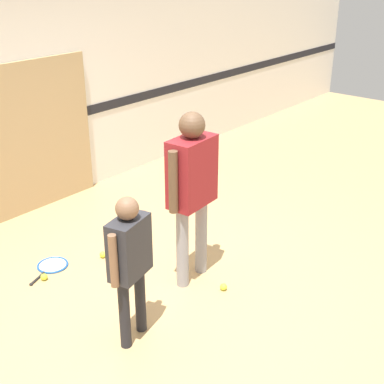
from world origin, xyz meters
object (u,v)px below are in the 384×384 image
tennis_ball_near_instructor (224,287)px  tennis_ball_by_spare_racket (44,277)px  racket_spare_on_floor (52,266)px  person_instructor (192,180)px  tennis_ball_stray_left (124,227)px  person_student_left (130,255)px  tennis_ball_stray_right (103,255)px

tennis_ball_near_instructor → tennis_ball_by_spare_racket: 1.72m
racket_spare_on_floor → tennis_ball_by_spare_racket: 0.24m
tennis_ball_by_spare_racket → person_instructor: bearing=-48.0°
tennis_ball_stray_left → person_instructor: bearing=-102.0°
tennis_ball_by_spare_racket → person_student_left: bearing=-91.3°
racket_spare_on_floor → tennis_ball_near_instructor: bearing=96.4°
racket_spare_on_floor → person_instructor: bearing=102.1°
person_student_left → tennis_ball_stray_right: person_student_left is taller
tennis_ball_near_instructor → tennis_ball_stray_right: 1.34m
tennis_ball_stray_left → tennis_ball_stray_right: size_ratio=1.00×
tennis_ball_stray_left → tennis_ball_stray_right: same height
person_student_left → person_instructor: bearing=-1.2°
tennis_ball_stray_left → tennis_ball_by_spare_racket: bearing=-172.1°
person_instructor → tennis_ball_near_instructor: bearing=-90.3°
racket_spare_on_floor → tennis_ball_by_spare_racket: (-0.19, -0.14, 0.02)m
person_student_left → tennis_ball_stray_right: size_ratio=19.00×
tennis_ball_by_spare_racket → tennis_ball_stray_right: same height
person_instructor → tennis_ball_stray_right: person_instructor is taller
person_student_left → tennis_ball_stray_left: 2.03m
tennis_ball_near_instructor → tennis_ball_stray_left: 1.60m
tennis_ball_stray_left → tennis_ball_stray_right: (-0.57, -0.28, 0.00)m
person_student_left → tennis_ball_stray_left: (1.24, 1.43, -0.74)m
tennis_ball_near_instructor → tennis_ball_stray_right: (-0.34, 1.30, 0.00)m
person_instructor → person_student_left: 1.03m
tennis_ball_near_instructor → tennis_ball_stray_right: same height
tennis_ball_by_spare_racket → tennis_ball_stray_left: same height
person_student_left → racket_spare_on_floor: 1.61m
tennis_ball_stray_right → person_student_left: bearing=-120.3°
person_instructor → tennis_ball_stray_left: (0.26, 1.22, -0.98)m
tennis_ball_near_instructor → tennis_ball_by_spare_racket: bearing=124.5°
person_student_left → tennis_ball_near_instructor: person_student_left is taller
racket_spare_on_floor → tennis_ball_stray_left: bearing=161.1°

